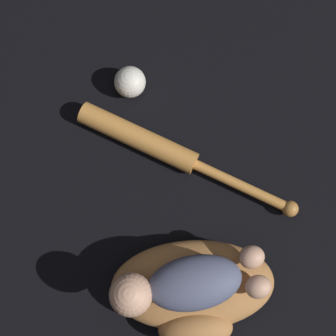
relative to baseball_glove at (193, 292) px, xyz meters
The scene contains 5 objects.
ground_plane 0.07m from the baseball_glove, 132.64° to the left, with size 6.00×6.00×0.00m, color black.
baseball_glove is the anchor object (origin of this frame).
baby_figure 0.10m from the baseball_glove, 41.08° to the right, with size 0.34×0.13×0.09m.
baseball_bat 0.35m from the baseball_glove, 90.59° to the right, with size 0.47×0.39×0.06m.
baseball 0.53m from the baseball_glove, 86.67° to the right, with size 0.08×0.08×0.08m.
Camera 1 is at (0.09, -0.01, 1.34)m, focal length 60.00 mm.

